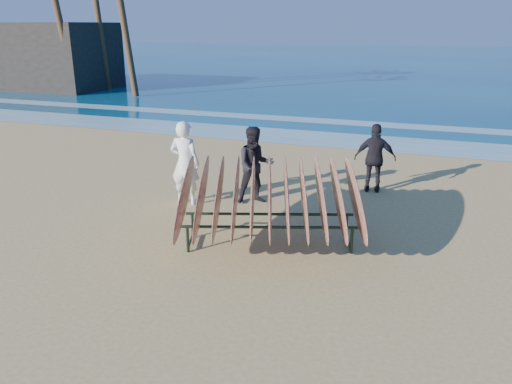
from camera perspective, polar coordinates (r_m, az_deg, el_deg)
ground at (r=9.04m, az=-1.74°, el=-7.24°), size 120.00×120.00×0.00m
ocean at (r=62.75m, az=17.65°, el=14.13°), size 160.00×160.00×0.00m
foam_near at (r=18.24m, az=9.94°, el=5.85°), size 160.00×160.00×0.00m
foam_far at (r=21.63m, az=11.63°, el=7.72°), size 160.00×160.00×0.00m
surfboard_rack at (r=9.07m, az=1.57°, el=-0.49°), size 3.91×3.69×1.63m
person_white at (r=11.41m, az=-8.12°, el=3.29°), size 0.71×0.47×1.93m
person_dark_a at (r=11.37m, az=-0.11°, el=3.04°), size 1.09×1.03×1.79m
person_dark_b at (r=12.51m, az=13.45°, el=3.77°), size 1.04×0.55×1.70m
building at (r=36.27m, az=-23.40°, el=14.11°), size 9.19×5.11×4.08m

